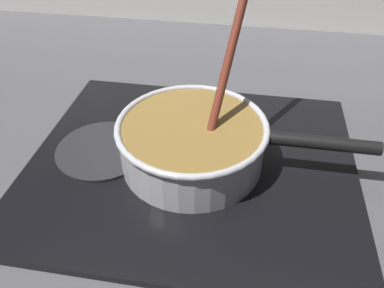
% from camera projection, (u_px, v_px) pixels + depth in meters
% --- Properties ---
extents(ground, '(2.40, 1.60, 0.04)m').
position_uv_depth(ground, '(131.00, 225.00, 0.60)').
color(ground, '#4C4C51').
extents(hob_plate, '(0.56, 0.48, 0.01)m').
position_uv_depth(hob_plate, '(192.00, 164.00, 0.67)').
color(hob_plate, black).
rests_on(hob_plate, ground).
extents(burner_ring, '(0.19, 0.19, 0.01)m').
position_uv_depth(burner_ring, '(192.00, 159.00, 0.67)').
color(burner_ring, '#592D0C').
rests_on(burner_ring, hob_plate).
extents(spare_burner, '(0.16, 0.16, 0.01)m').
position_uv_depth(spare_burner, '(102.00, 150.00, 0.69)').
color(spare_burner, '#262628').
rests_on(spare_burner, hob_plate).
extents(cooking_pan, '(0.42, 0.27, 0.32)m').
position_uv_depth(cooking_pan, '(193.00, 141.00, 0.64)').
color(cooking_pan, silver).
rests_on(cooking_pan, hob_plate).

